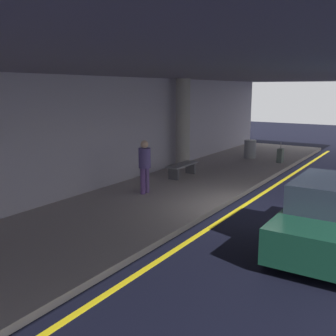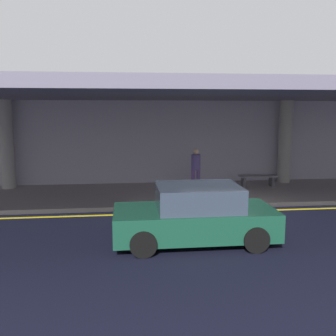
{
  "view_description": "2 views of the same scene",
  "coord_description": "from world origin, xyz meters",
  "px_view_note": "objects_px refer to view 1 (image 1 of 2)",
  "views": [
    {
      "loc": [
        -10.07,
        -3.56,
        3.4
      ],
      "look_at": [
        -1.51,
        1.92,
        1.35
      ],
      "focal_mm": 42.25,
      "sensor_mm": 36.0,
      "label": 1
    },
    {
      "loc": [
        -3.08,
        -11.35,
        3.4
      ],
      "look_at": [
        -1.59,
        1.91,
        1.32
      ],
      "focal_mm": 40.05,
      "sensor_mm": 36.0,
      "label": 2
    }
  ],
  "objects_px": {
    "trash_bin_steel": "(250,149)",
    "bench_metal": "(182,167)",
    "suitcase_upright_primary": "(280,156)",
    "car_dark_green": "(333,216)",
    "traveler_with_luggage": "(145,163)",
    "support_column_left_mid": "(183,124)"
  },
  "relations": [
    {
      "from": "trash_bin_steel",
      "to": "bench_metal",
      "type": "bearing_deg",
      "value": 172.99
    },
    {
      "from": "suitcase_upright_primary",
      "to": "trash_bin_steel",
      "type": "relative_size",
      "value": 1.06
    },
    {
      "from": "bench_metal",
      "to": "car_dark_green",
      "type": "bearing_deg",
      "value": -122.46
    },
    {
      "from": "bench_metal",
      "to": "trash_bin_steel",
      "type": "relative_size",
      "value": 1.88
    },
    {
      "from": "traveler_with_luggage",
      "to": "trash_bin_steel",
      "type": "distance_m",
      "value": 8.0
    },
    {
      "from": "support_column_left_mid",
      "to": "traveler_with_luggage",
      "type": "distance_m",
      "value": 4.49
    },
    {
      "from": "car_dark_green",
      "to": "trash_bin_steel",
      "type": "bearing_deg",
      "value": -146.4
    },
    {
      "from": "support_column_left_mid",
      "to": "bench_metal",
      "type": "bearing_deg",
      "value": -149.67
    },
    {
      "from": "support_column_left_mid",
      "to": "car_dark_green",
      "type": "height_order",
      "value": "support_column_left_mid"
    },
    {
      "from": "traveler_with_luggage",
      "to": "suitcase_upright_primary",
      "type": "height_order",
      "value": "traveler_with_luggage"
    },
    {
      "from": "suitcase_upright_primary",
      "to": "bench_metal",
      "type": "distance_m",
      "value": 5.33
    },
    {
      "from": "support_column_left_mid",
      "to": "bench_metal",
      "type": "relative_size",
      "value": 2.28
    },
    {
      "from": "car_dark_green",
      "to": "suitcase_upright_primary",
      "type": "height_order",
      "value": "car_dark_green"
    },
    {
      "from": "traveler_with_luggage",
      "to": "suitcase_upright_primary",
      "type": "bearing_deg",
      "value": -53.03
    },
    {
      "from": "traveler_with_luggage",
      "to": "suitcase_upright_primary",
      "type": "xyz_separation_m",
      "value": [
        7.57,
        -1.99,
        -0.65
      ]
    },
    {
      "from": "support_column_left_mid",
      "to": "traveler_with_luggage",
      "type": "height_order",
      "value": "support_column_left_mid"
    },
    {
      "from": "support_column_left_mid",
      "to": "suitcase_upright_primary",
      "type": "relative_size",
      "value": 4.06
    },
    {
      "from": "support_column_left_mid",
      "to": "trash_bin_steel",
      "type": "distance_m",
      "value": 4.26
    },
    {
      "from": "traveler_with_luggage",
      "to": "bench_metal",
      "type": "distance_m",
      "value": 2.81
    },
    {
      "from": "support_column_left_mid",
      "to": "traveler_with_luggage",
      "type": "xyz_separation_m",
      "value": [
        -4.26,
        -1.14,
        -0.86
      ]
    },
    {
      "from": "trash_bin_steel",
      "to": "traveler_with_luggage",
      "type": "bearing_deg",
      "value": 177.09
    },
    {
      "from": "suitcase_upright_primary",
      "to": "bench_metal",
      "type": "bearing_deg",
      "value": 164.49
    }
  ]
}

